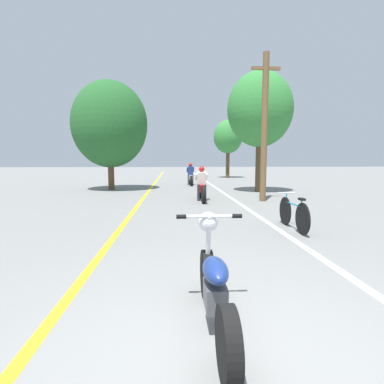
# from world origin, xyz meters

# --- Properties ---
(ground_plane) EXTENTS (120.00, 120.00, 0.00)m
(ground_plane) POSITION_xyz_m (0.00, 0.00, 0.00)
(ground_plane) COLOR slate
(lane_stripe_center) EXTENTS (0.14, 48.00, 0.01)m
(lane_stripe_center) POSITION_xyz_m (-1.70, 12.51, 0.00)
(lane_stripe_center) COLOR yellow
(lane_stripe_center) RESTS_ON ground
(lane_stripe_edge) EXTENTS (0.14, 48.00, 0.01)m
(lane_stripe_edge) POSITION_xyz_m (2.01, 12.51, 0.00)
(lane_stripe_edge) COLOR white
(lane_stripe_edge) RESTS_ON ground
(utility_pole) EXTENTS (1.10, 0.24, 5.63)m
(utility_pole) POSITION_xyz_m (3.07, 9.24, 2.90)
(utility_pole) COLOR brown
(utility_pole) RESTS_ON ground
(roadside_tree_right_near) EXTENTS (3.21, 2.89, 5.93)m
(roadside_tree_right_near) POSITION_xyz_m (3.84, 12.54, 4.06)
(roadside_tree_right_near) COLOR #513A23
(roadside_tree_right_near) RESTS_ON ground
(roadside_tree_right_far) EXTENTS (2.50, 2.25, 5.00)m
(roadside_tree_right_far) POSITION_xyz_m (4.36, 23.84, 3.53)
(roadside_tree_right_far) COLOR #513A23
(roadside_tree_right_far) RESTS_ON ground
(roadside_tree_left) EXTENTS (3.96, 3.56, 5.75)m
(roadside_tree_left) POSITION_xyz_m (-3.77, 14.10, 3.46)
(roadside_tree_left) COLOR #513A23
(roadside_tree_left) RESTS_ON ground
(motorcycle_foreground) EXTENTS (0.73, 1.94, 1.05)m
(motorcycle_foreground) POSITION_xyz_m (-0.04, 0.57, 0.42)
(motorcycle_foreground) COLOR black
(motorcycle_foreground) RESTS_ON ground
(motorcycle_rider_lead) EXTENTS (0.50, 2.15, 1.36)m
(motorcycle_rider_lead) POSITION_xyz_m (0.69, 9.49, 0.52)
(motorcycle_rider_lead) COLOR black
(motorcycle_rider_lead) RESTS_ON ground
(motorcycle_rider_far) EXTENTS (0.50, 2.07, 1.40)m
(motorcycle_rider_far) POSITION_xyz_m (0.66, 16.65, 0.53)
(motorcycle_rider_far) COLOR black
(motorcycle_rider_far) RESTS_ON ground
(bicycle_parked) EXTENTS (0.44, 1.72, 0.82)m
(bicycle_parked) POSITION_xyz_m (2.36, 4.49, 0.38)
(bicycle_parked) COLOR black
(bicycle_parked) RESTS_ON ground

